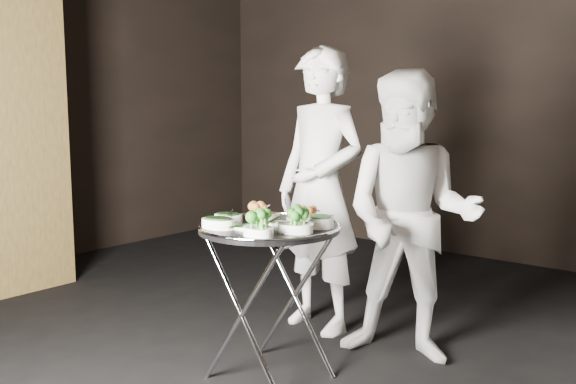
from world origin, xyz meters
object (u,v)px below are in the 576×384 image
Objects in this scene: waiter_left at (320,190)px; serving_tray at (269,227)px; waiter_right at (411,218)px; tray_stand at (269,295)px.

serving_tray is at bearing -65.41° from waiter_left.
serving_tray is 0.80m from waiter_right.
serving_tray is 0.41× the size of waiter_left.
waiter_right reaches higher than tray_stand.
waiter_right is at bearing -1.12° from waiter_left.
serving_tray is (0.00, 0.00, 0.35)m from tray_stand.
serving_tray is 0.81m from waiter_left.
tray_stand is 1.09× the size of serving_tray.
tray_stand is 0.92m from waiter_left.
waiter_left reaches higher than waiter_right.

